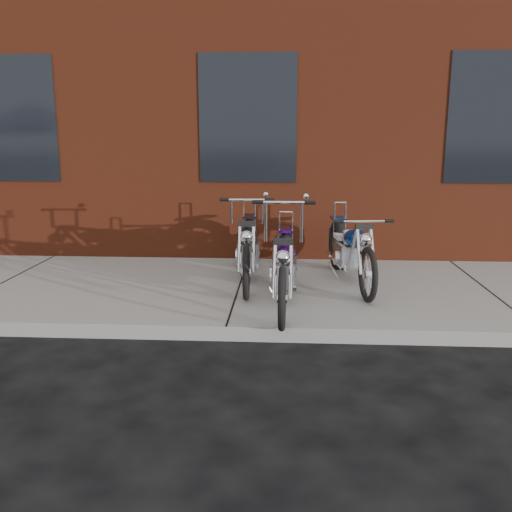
{
  "coord_description": "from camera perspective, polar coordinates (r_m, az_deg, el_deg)",
  "views": [
    {
      "loc": [
        0.58,
        -4.95,
        1.96
      ],
      "look_at": [
        0.24,
        0.8,
        0.68
      ],
      "focal_mm": 38.0,
      "sensor_mm": 36.0,
      "label": 1
    }
  ],
  "objects": [
    {
      "name": "ground",
      "position": [
        5.35,
        -3.15,
        -8.96
      ],
      "size": [
        120.0,
        120.0,
        0.0
      ],
      "primitive_type": "plane",
      "color": "black",
      "rests_on": "ground"
    },
    {
      "name": "sidewalk",
      "position": [
        6.74,
        -1.74,
        -3.71
      ],
      "size": [
        22.0,
        3.0,
        0.15
      ],
      "primitive_type": "cube",
      "color": "gray",
      "rests_on": "ground"
    },
    {
      "name": "building_brick",
      "position": [
        13.12,
        0.81,
        21.47
      ],
      "size": [
        22.0,
        10.0,
        8.0
      ],
      "primitive_type": "cube",
      "color": "maroon",
      "rests_on": "ground"
    },
    {
      "name": "chopper_purple",
      "position": [
        5.88,
        3.01,
        -1.46
      ],
      "size": [
        0.53,
        2.16,
        1.21
      ],
      "rotation": [
        0.0,
        0.0,
        -1.59
      ],
      "color": "black",
      "rests_on": "sidewalk"
    },
    {
      "name": "chopper_blue",
      "position": [
        6.86,
        9.89,
        0.39
      ],
      "size": [
        0.54,
        2.16,
        0.94
      ],
      "rotation": [
        0.0,
        0.0,
        -1.44
      ],
      "color": "black",
      "rests_on": "sidewalk"
    },
    {
      "name": "chopper_third",
      "position": [
        6.85,
        -0.81,
        0.64
      ],
      "size": [
        0.54,
        2.21,
        1.12
      ],
      "rotation": [
        0.0,
        0.0,
        -1.53
      ],
      "color": "black",
      "rests_on": "sidewalk"
    }
  ]
}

